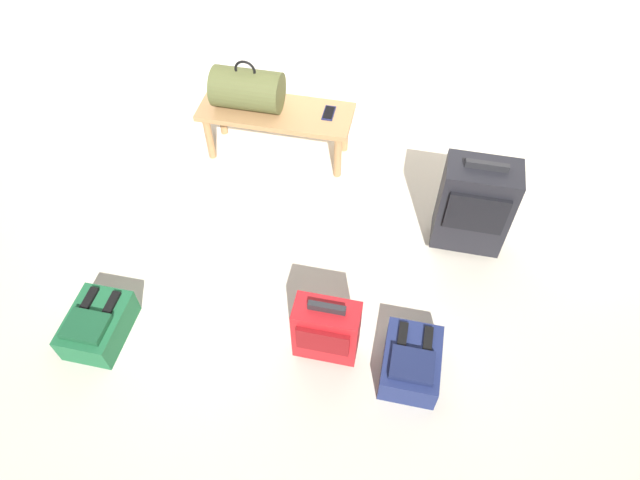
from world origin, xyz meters
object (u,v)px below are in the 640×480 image
(backpack_navy, at_px, (411,362))
(backpack_green, at_px, (97,325))
(cell_phone, at_px, (329,113))
(suitcase_small_red, at_px, (326,330))
(suitcase_upright_charcoal, at_px, (474,206))
(duffel_bag_olive, at_px, (247,89))
(bench, at_px, (276,117))

(backpack_navy, bearing_deg, backpack_green, -175.52)
(cell_phone, height_order, suitcase_small_red, suitcase_small_red)
(suitcase_upright_charcoal, bearing_deg, duffel_bag_olive, 159.34)
(bench, relative_size, backpack_green, 2.63)
(backpack_green, bearing_deg, duffel_bag_olive, 76.10)
(cell_phone, bearing_deg, bench, -174.48)
(cell_phone, distance_m, suitcase_upright_charcoal, 1.12)
(bench, relative_size, suitcase_small_red, 2.17)
(duffel_bag_olive, bearing_deg, backpack_green, -103.90)
(bench, xyz_separation_m, suitcase_upright_charcoal, (1.29, -0.55, 0.03))
(bench, xyz_separation_m, backpack_navy, (1.07, -1.45, -0.22))
(cell_phone, height_order, suitcase_upright_charcoal, suitcase_upright_charcoal)
(backpack_green, bearing_deg, backpack_navy, 4.48)
(backpack_navy, bearing_deg, duffel_bag_olive, 130.55)
(suitcase_upright_charcoal, distance_m, backpack_green, 2.14)
(bench, bearing_deg, backpack_navy, -53.69)
(bench, distance_m, suitcase_upright_charcoal, 1.41)
(backpack_green, bearing_deg, suitcase_small_red, 6.59)
(duffel_bag_olive, bearing_deg, cell_phone, 3.66)
(suitcase_small_red, relative_size, backpack_green, 1.21)
(bench, xyz_separation_m, duffel_bag_olive, (-0.18, -0.00, 0.19))
(suitcase_upright_charcoal, bearing_deg, suitcase_small_red, -126.78)
(suitcase_upright_charcoal, bearing_deg, cell_phone, 148.23)
(duffel_bag_olive, height_order, backpack_green, duffel_bag_olive)
(bench, height_order, backpack_green, bench)
(cell_phone, height_order, backpack_green, cell_phone)
(duffel_bag_olive, xyz_separation_m, cell_phone, (0.52, 0.03, -0.13))
(suitcase_upright_charcoal, height_order, backpack_navy, suitcase_upright_charcoal)
(suitcase_small_red, distance_m, backpack_navy, 0.46)
(suitcase_small_red, bearing_deg, backpack_navy, -1.35)
(backpack_green, height_order, backpack_navy, same)
(bench, bearing_deg, cell_phone, 5.52)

